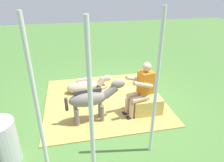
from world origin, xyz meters
TOP-DOWN VIEW (x-y plane):
  - ground_plane at (0.00, 0.00)m, footprint 24.00×24.00m
  - hay_patch at (0.13, -0.20)m, footprint 3.06×2.97m
  - hay_bale at (-0.75, 0.55)m, footprint 0.69×0.50m
  - person_seated at (-0.59, 0.57)m, footprint 0.71×0.51m
  - pony_standing at (0.54, 0.62)m, footprint 1.35×0.40m
  - pony_lying at (0.57, -0.79)m, footprint 1.36×0.53m
  - water_barrel at (2.22, 1.49)m, footprint 0.58×0.58m
  - tent_pole_left at (-0.40, 1.75)m, footprint 0.06×0.06m
  - tent_pole_right at (1.44, 1.90)m, footprint 0.06×0.06m
  - tent_pole_mid at (0.73, 2.38)m, footprint 0.06×0.06m

SIDE VIEW (x-z plane):
  - ground_plane at x=0.00m, z-range 0.00..0.00m
  - hay_patch at x=0.13m, z-range 0.00..0.02m
  - pony_lying at x=0.57m, z-range -0.02..0.40m
  - hay_bale at x=-0.75m, z-range 0.00..0.41m
  - water_barrel at x=2.22m, z-range 0.00..0.82m
  - pony_standing at x=0.54m, z-range 0.10..1.05m
  - person_seated at x=-0.59m, z-range 0.05..1.34m
  - tent_pole_left at x=-0.40m, z-range 0.00..2.59m
  - tent_pole_right at x=1.44m, z-range 0.00..2.59m
  - tent_pole_mid at x=0.73m, z-range 0.00..2.59m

